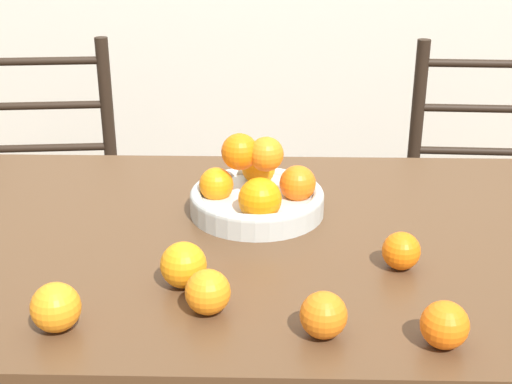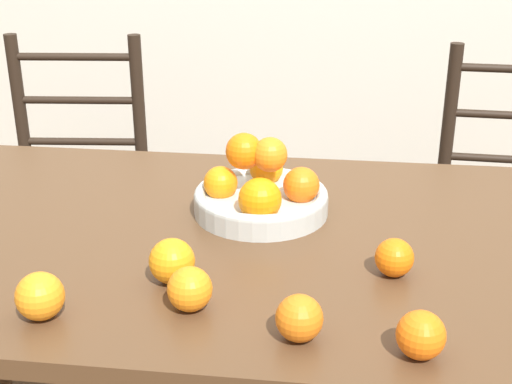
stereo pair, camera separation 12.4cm
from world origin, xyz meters
The scene contains 10 objects.
dining_table centered at (0.00, 0.00, 0.67)m, with size 1.83×0.86×0.76m.
fruit_bowl centered at (-0.05, 0.10, 0.81)m, with size 0.27×0.27×0.17m.
orange_loose_0 centered at (0.23, -0.35, 0.80)m, with size 0.07×0.07×0.07m.
orange_loose_1 centered at (0.06, -0.33, 0.80)m, with size 0.07×0.07×0.07m.
orange_loose_2 centered at (-0.17, -0.19, 0.80)m, with size 0.08×0.08×0.08m.
orange_loose_3 centered at (0.20, -0.12, 0.80)m, with size 0.07×0.07×0.07m.
orange_loose_4 centered at (-0.34, -0.32, 0.80)m, with size 0.07×0.07×0.07m.
orange_loose_5 centered at (-0.12, -0.27, 0.80)m, with size 0.07×0.07×0.07m.
chair_left centered at (-0.71, 0.75, 0.48)m, with size 0.46×0.44×0.96m.
chair_right centered at (0.61, 0.75, 0.48)m, with size 0.44×0.42×0.96m.
Camera 1 is at (-0.02, -1.21, 1.37)m, focal length 50.00 mm.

